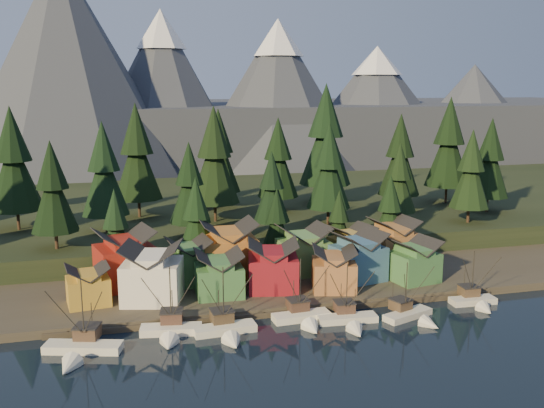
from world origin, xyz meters
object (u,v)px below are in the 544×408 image
object	(u,v)px
boat_2	(226,322)
boat_6	(476,294)
boat_0	(79,341)
house_front_1	(152,271)
boat_5	(413,308)
house_back_1	(189,260)
boat_1	(170,322)
boat_4	(349,313)
boat_3	(304,310)
house_front_0	(88,284)
house_back_0	(125,257)

from	to	relation	value
boat_2	boat_6	xyz separation A→B (m)	(46.17, 1.66, -0.10)
boat_0	house_front_1	size ratio (longest dim) A/B	1.06
boat_5	house_back_1	size ratio (longest dim) A/B	1.22
boat_1	boat_6	size ratio (longest dim) A/B	1.11
boat_4	house_back_1	size ratio (longest dim) A/B	1.28
boat_6	house_front_1	distance (m)	58.39
boat_1	boat_3	distance (m)	22.23
house_front_0	house_back_0	size ratio (longest dim) A/B	0.65
house_back_1	boat_5	bearing A→B (deg)	-41.76
boat_6	house_front_0	size ratio (longest dim) A/B	1.38
boat_1	boat_3	bearing A→B (deg)	9.67
boat_3	house_back_0	bearing A→B (deg)	138.75
boat_4	house_back_0	size ratio (longest dim) A/B	0.93
house_front_0	house_front_1	world-z (taller)	house_front_1
boat_3	house_front_0	world-z (taller)	boat_3
boat_3	house_front_1	size ratio (longest dim) A/B	0.98
house_front_1	house_back_1	xyz separation A→B (m)	(7.44, 8.04, -0.79)
boat_4	house_back_1	distance (m)	33.81
boat_0	house_front_1	world-z (taller)	house_front_1
boat_5	house_back_0	bearing A→B (deg)	130.80
boat_2	boat_5	distance (m)	31.88
boat_0	boat_4	world-z (taller)	boat_0
boat_1	house_front_1	bearing A→B (deg)	107.56
boat_1	house_back_1	xyz separation A→B (m)	(5.59, 20.97, 3.79)
house_front_1	boat_4	bearing A→B (deg)	-12.21
boat_0	boat_3	size ratio (longest dim) A/B	1.09
boat_1	boat_2	xyz separation A→B (m)	(8.66, -1.91, -0.07)
boat_0	boat_3	bearing A→B (deg)	22.59
boat_1	house_front_1	xyz separation A→B (m)	(-1.85, 12.94, 4.58)
boat_4	house_back_1	bearing A→B (deg)	139.74
boat_4	boat_5	distance (m)	11.20
boat_3	house_front_1	xyz separation A→B (m)	(-24.08, 12.84, 4.69)
house_front_1	house_back_0	size ratio (longest dim) A/B	0.99
boat_4	boat_6	xyz separation A→B (m)	(25.51, 2.48, 0.16)
boat_5	house_front_1	xyz separation A→B (m)	(-42.35, 16.50, 4.91)
boat_0	boat_4	distance (m)	42.99
house_front_1	boat_6	bearing A→B (deg)	1.38
boat_0	boat_6	world-z (taller)	boat_0
house_front_0	boat_0	bearing A→B (deg)	-101.04
boat_2	house_back_1	xyz separation A→B (m)	(-3.07, 22.89, 3.86)
boat_1	boat_4	xyz separation A→B (m)	(29.33, -2.74, -0.33)
boat_5	boat_1	bearing A→B (deg)	154.85
boat_0	house_back_0	distance (m)	27.56
boat_6	house_front_1	size ratio (longest dim) A/B	0.91
boat_4	house_back_0	distance (m)	43.98
boat_0	house_front_0	bearing A→B (deg)	104.07
boat_0	house_back_1	size ratio (longest dim) A/B	1.45
boat_6	house_front_0	xyz separation A→B (m)	(-67.68, 14.21, 3.03)
house_front_0	house_back_0	bearing A→B (deg)	44.19
boat_4	boat_5	bearing A→B (deg)	0.52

